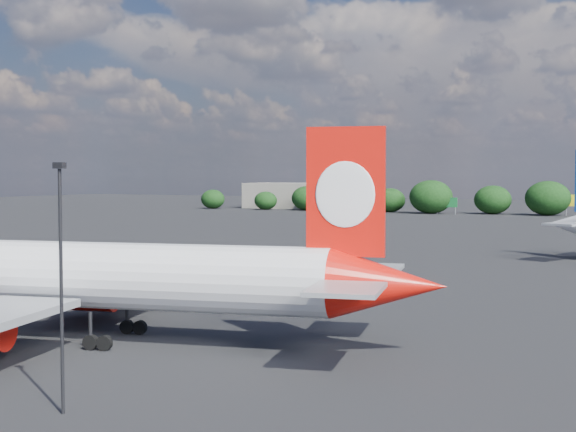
% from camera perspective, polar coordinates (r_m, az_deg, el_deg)
% --- Properties ---
extents(ground, '(500.00, 500.00, 0.00)m').
position_cam_1_polar(ground, '(104.45, 3.89, -2.95)').
color(ground, black).
rests_on(ground, ground).
extents(qantas_airliner, '(41.47, 39.65, 13.61)m').
position_cam_1_polar(qantas_airliner, '(53.06, -12.86, -4.29)').
color(qantas_airliner, white).
rests_on(qantas_airliner, ground).
extents(apron_lamp_post, '(0.55, 0.30, 11.33)m').
position_cam_1_polar(apron_lamp_post, '(37.31, -15.84, -4.03)').
color(apron_lamp_post, black).
rests_on(apron_lamp_post, ground).
extents(terminal_building, '(42.00, 16.00, 8.00)m').
position_cam_1_polar(terminal_building, '(250.99, 1.77, 1.44)').
color(terminal_building, gray).
rests_on(terminal_building, ground).
extents(highway_sign, '(6.00, 0.30, 4.50)m').
position_cam_1_polar(highway_sign, '(219.82, 11.20, 0.94)').
color(highway_sign, '#13602A').
rests_on(highway_sign, ground).
extents(billboard_yellow, '(5.00, 0.30, 5.50)m').
position_cam_1_polar(billboard_yellow, '(219.81, 19.18, 1.02)').
color(billboard_yellow, yellow).
rests_on(billboard_yellow, ground).
extents(horizon_treeline, '(206.67, 16.90, 9.28)m').
position_cam_1_polar(horizon_treeline, '(218.49, 19.09, 1.04)').
color(horizon_treeline, black).
rests_on(horizon_treeline, ground).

